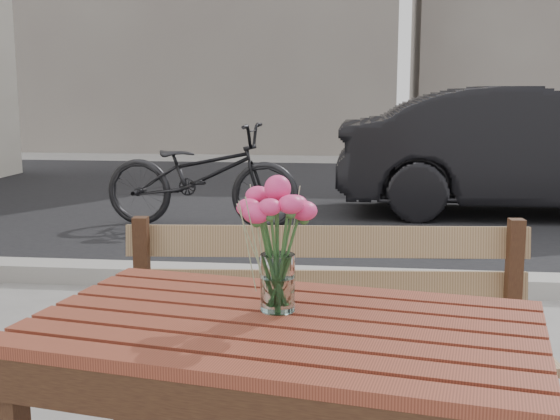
# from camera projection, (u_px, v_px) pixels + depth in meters

# --- Properties ---
(street) EXTENTS (30.00, 8.12, 0.12)m
(street) POSITION_uv_depth(u_px,v_px,m) (324.00, 225.00, 6.69)
(street) COLOR black
(street) RESTS_ON ground
(main_table) EXTENTS (1.33, 0.92, 0.75)m
(main_table) POSITION_uv_depth(u_px,v_px,m) (283.00, 369.00, 1.72)
(main_table) COLOR maroon
(main_table) RESTS_ON ground
(main_bench) EXTENTS (1.46, 0.54, 0.89)m
(main_bench) POSITION_uv_depth(u_px,v_px,m) (327.00, 316.00, 2.40)
(main_bench) COLOR #826143
(main_bench) RESTS_ON ground
(main_vase) EXTENTS (0.19, 0.19, 0.34)m
(main_vase) POSITION_uv_depth(u_px,v_px,m) (278.00, 228.00, 1.74)
(main_vase) COLOR white
(main_vase) RESTS_ON main_table
(parked_car) EXTENTS (4.07, 1.45, 1.34)m
(parked_car) POSITION_uv_depth(u_px,v_px,m) (532.00, 151.00, 7.32)
(parked_car) COLOR black
(parked_car) RESTS_ON ground
(bicycle) EXTENTS (1.95, 0.83, 1.00)m
(bicycle) POSITION_uv_depth(u_px,v_px,m) (201.00, 175.00, 6.66)
(bicycle) COLOR black
(bicycle) RESTS_ON ground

